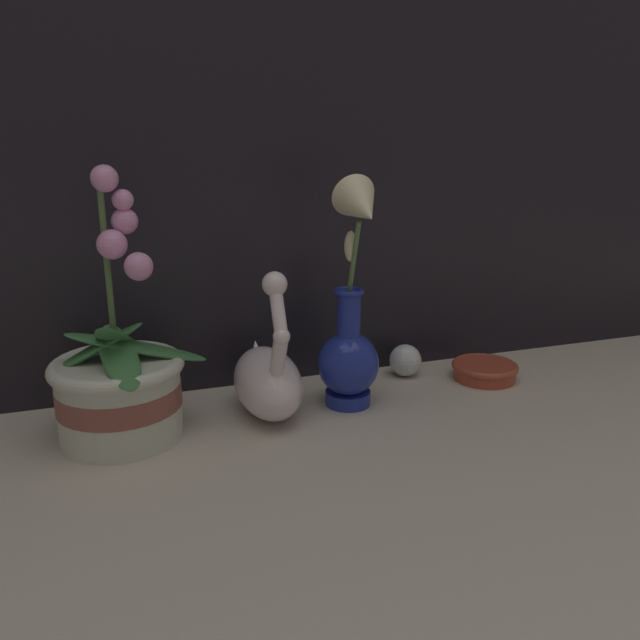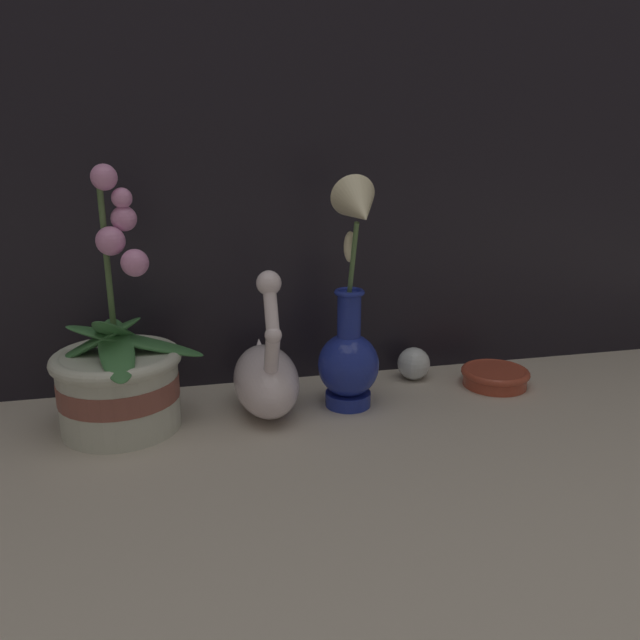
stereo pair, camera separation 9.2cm
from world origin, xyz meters
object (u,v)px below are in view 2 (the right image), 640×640
blue_vase (351,331)px  swan_figurine (266,375)px  orchid_potted_plant (119,376)px  amber_dish (495,376)px  glass_sphere (414,363)px

blue_vase → swan_figurine: bearing=173.0°
orchid_potted_plant → amber_dish: (0.59, 0.03, -0.06)m
orchid_potted_plant → amber_dish: size_ratio=3.26×
swan_figurine → orchid_potted_plant: bearing=-177.4°
glass_sphere → amber_dish: size_ratio=0.50×
amber_dish → glass_sphere: bearing=154.5°
blue_vase → orchid_potted_plant: bearing=179.0°
amber_dish → swan_figurine: bearing=-177.4°
orchid_potted_plant → amber_dish: bearing=2.6°
swan_figurine → glass_sphere: size_ratio=4.07×
orchid_potted_plant → glass_sphere: size_ratio=6.56×
glass_sphere → amber_dish: glass_sphere is taller
swan_figurine → amber_dish: bearing=2.6°
swan_figurine → glass_sphere: bearing=16.0°
blue_vase → amber_dish: size_ratio=3.11×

